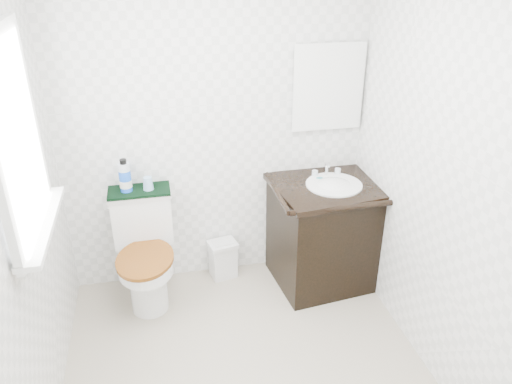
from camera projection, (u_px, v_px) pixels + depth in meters
name	position (u px, v px, depth m)	size (l,w,h in m)	color
floor	(250.00, 381.00, 3.00)	(2.40, 2.40, 0.00)	#AA9E89
wall_back	(215.00, 128.00, 3.52)	(2.40, 2.40, 0.00)	white
wall_left	(11.00, 230.00, 2.26)	(2.40, 2.40, 0.00)	white
wall_right	(449.00, 186.00, 2.68)	(2.40, 2.40, 0.00)	white
window	(13.00, 138.00, 2.33)	(0.02, 0.70, 0.90)	white
mirror	(328.00, 87.00, 3.54)	(0.50, 0.02, 0.60)	silver
toilet	(146.00, 256.00, 3.58)	(0.45, 0.65, 0.81)	white
vanity	(325.00, 230.00, 3.75)	(0.83, 0.74, 0.92)	black
trash_bin	(223.00, 259.00, 3.90)	(0.24, 0.21, 0.30)	silver
towel	(139.00, 191.00, 3.49)	(0.43, 0.22, 0.02)	black
mouthwash_bottle	(125.00, 177.00, 3.42)	(0.08, 0.08, 0.24)	blue
cup	(148.00, 183.00, 3.47)	(0.07, 0.07, 0.09)	#83B0D7
soap_bar	(319.00, 178.00, 3.64)	(0.07, 0.04, 0.02)	#196F7A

